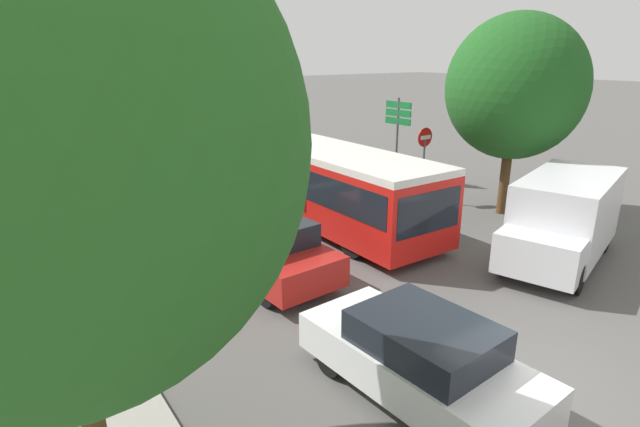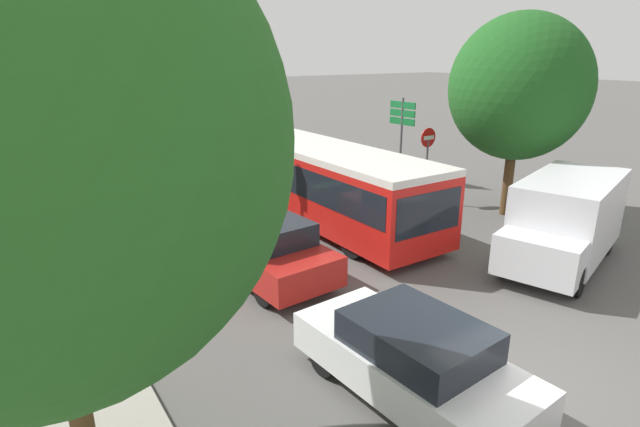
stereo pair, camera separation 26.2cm
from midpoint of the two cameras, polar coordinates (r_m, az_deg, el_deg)
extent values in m
plane|color=#565451|center=(9.81, 22.36, -17.07)|extent=(200.00, 200.00, 0.00)
cube|color=#9E998E|center=(17.09, -32.87, -3.25)|extent=(3.20, 34.51, 0.14)
cube|color=red|center=(16.42, -0.25, 3.45)|extent=(2.55, 9.48, 2.04)
cube|color=black|center=(16.33, -0.25, 4.70)|extent=(2.57, 9.10, 0.90)
cube|color=silver|center=(16.18, -0.25, 7.30)|extent=(2.55, 9.48, 0.20)
cube|color=red|center=(24.18, -12.57, 7.74)|extent=(2.55, 6.49, 2.04)
cube|color=black|center=(24.12, -12.63, 8.60)|extent=(2.57, 6.23, 0.90)
cube|color=silver|center=(24.02, -12.76, 10.38)|extent=(2.55, 6.49, 0.20)
cylinder|color=black|center=(20.83, -8.53, 6.37)|extent=(1.88, 1.00, 1.88)
cube|color=black|center=(12.92, 11.71, 0.15)|extent=(2.24, 0.10, 1.10)
cylinder|color=black|center=(15.08, 9.72, -1.33)|extent=(0.30, 1.00, 1.00)
cylinder|color=black|center=(13.73, 3.31, -3.03)|extent=(0.30, 1.00, 1.00)
cylinder|color=black|center=(19.64, -2.73, 3.46)|extent=(0.30, 1.00, 1.00)
cylinder|color=black|center=(18.63, -8.29, 2.48)|extent=(0.30, 1.00, 1.00)
cylinder|color=black|center=(24.75, -10.16, 6.24)|extent=(0.30, 1.00, 1.00)
cylinder|color=black|center=(23.95, -14.80, 5.54)|extent=(0.30, 1.00, 1.00)
cube|color=silver|center=(29.28, -24.35, 8.32)|extent=(3.52, 11.88, 2.04)
cube|color=black|center=(29.23, -24.44, 9.02)|extent=(3.49, 11.30, 0.86)
cube|color=#234C93|center=(29.14, -24.64, 10.48)|extent=(3.52, 11.88, 0.20)
cylinder|color=black|center=(33.12, -26.88, 7.54)|extent=(0.39, 1.04, 1.02)
cylinder|color=black|center=(33.32, -23.14, 8.08)|extent=(0.39, 1.04, 1.02)
cylinder|color=black|center=(25.86, -25.55, 5.28)|extent=(0.39, 1.04, 1.02)
cylinder|color=black|center=(26.12, -20.80, 5.98)|extent=(0.39, 1.04, 1.02)
cube|color=white|center=(8.58, 10.24, -16.59)|extent=(2.02, 4.24, 0.67)
cube|color=black|center=(8.20, 11.00, -13.47)|extent=(1.75, 2.26, 0.51)
cylinder|color=black|center=(9.08, 0.40, -16.21)|extent=(0.26, 0.64, 0.63)
cylinder|color=black|center=(9.93, 7.18, -13.11)|extent=(0.26, 0.64, 0.63)
cylinder|color=black|center=(8.64, 20.57, -19.51)|extent=(0.26, 0.64, 0.63)
cube|color=#B21E19|center=(12.64, -7.17, -4.40)|extent=(2.17, 4.56, 0.72)
cube|color=black|center=(12.32, -7.02, -1.82)|extent=(1.88, 2.44, 0.55)
cylinder|color=black|center=(13.57, -13.16, -4.49)|extent=(0.28, 0.69, 0.68)
cylinder|color=black|center=(14.26, -7.44, -3.04)|extent=(0.28, 0.69, 0.68)
cylinder|color=black|center=(11.28, -6.70, -8.91)|extent=(0.28, 0.69, 0.68)
cylinder|color=black|center=(12.09, -0.31, -6.85)|extent=(0.28, 0.69, 0.68)
cube|color=#236638|center=(17.36, -15.68, 1.20)|extent=(2.07, 4.34, 0.69)
cube|color=black|center=(17.11, -15.72, 3.06)|extent=(1.79, 2.32, 0.52)
cylinder|color=black|center=(18.40, -19.45, 0.86)|extent=(0.26, 0.66, 0.65)
cylinder|color=black|center=(18.92, -15.18, 1.72)|extent=(0.26, 0.66, 0.65)
cylinder|color=black|center=(15.97, -16.11, -1.35)|extent=(0.26, 0.66, 0.65)
cylinder|color=black|center=(16.56, -11.33, -0.30)|extent=(0.26, 0.66, 0.65)
cube|color=silver|center=(14.92, 25.91, 0.15)|extent=(4.50, 3.10, 2.00)
cube|color=silver|center=(12.75, 23.04, -4.57)|extent=(1.41, 2.08, 1.00)
cylinder|color=black|center=(13.14, 26.79, -6.71)|extent=(0.76, 0.44, 0.72)
cylinder|color=black|center=(13.49, 19.84, -5.17)|extent=(0.76, 0.44, 0.72)
cylinder|color=black|center=(16.20, 29.29, -2.60)|extent=(0.76, 0.44, 0.72)
cylinder|color=black|center=(16.49, 23.60, -1.44)|extent=(0.76, 0.44, 0.72)
cylinder|color=#56595E|center=(15.56, -7.79, 3.99)|extent=(0.12, 0.12, 3.40)
cube|color=black|center=(15.31, -7.99, 8.54)|extent=(0.33, 0.25, 0.90)
sphere|color=red|center=(15.13, -7.79, 9.51)|extent=(0.18, 0.18, 0.18)
sphere|color=#EAAD14|center=(15.17, -7.74, 8.46)|extent=(0.18, 0.18, 0.18)
sphere|color=green|center=(15.22, -7.70, 7.42)|extent=(0.18, 0.18, 0.18)
cylinder|color=#56595E|center=(18.89, 11.28, 4.74)|extent=(0.08, 0.08, 2.40)
cylinder|color=red|center=(18.65, 11.52, 8.53)|extent=(0.70, 0.03, 0.70)
cube|color=white|center=(18.64, 11.56, 8.52)|extent=(0.50, 0.04, 0.14)
cylinder|color=#56595E|center=(21.88, 8.44, 8.27)|extent=(0.10, 0.10, 3.60)
cube|color=#197A38|center=(21.68, 8.62, 12.18)|extent=(0.15, 1.40, 0.28)
cube|color=#197A38|center=(21.71, 8.58, 11.29)|extent=(0.15, 1.40, 0.28)
cube|color=#197A38|center=(21.76, 8.54, 10.40)|extent=(0.15, 1.40, 0.28)
cylinder|color=#51381E|center=(6.88, -25.52, -20.86)|extent=(0.27, 0.27, 2.59)
ellipsoid|color=#286623|center=(5.57, -30.04, 6.92)|extent=(5.12, 5.12, 5.29)
ellipsoid|color=#286623|center=(5.99, -25.87, 0.32)|extent=(3.07, 3.07, 2.91)
cylinder|color=#51381E|center=(16.87, -30.68, 2.47)|extent=(0.27, 0.27, 3.27)
ellipsoid|color=#286623|center=(16.46, -32.31, 12.27)|extent=(3.57, 3.57, 3.41)
cylinder|color=#51381E|center=(18.38, 19.98, 3.87)|extent=(0.33, 0.33, 2.56)
ellipsoid|color=#1E561E|center=(17.94, 21.03, 13.33)|extent=(4.50, 4.50, 4.70)
camera|label=1|loc=(0.13, -90.55, -0.18)|focal=28.00mm
camera|label=2|loc=(0.13, 89.45, 0.18)|focal=28.00mm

